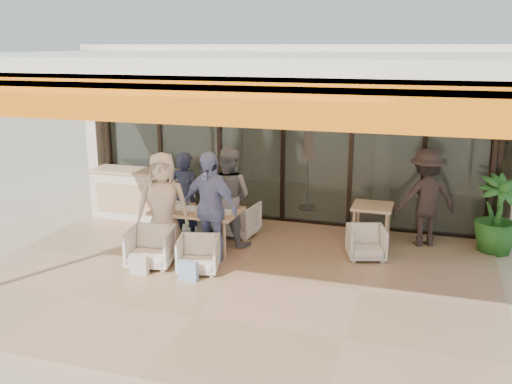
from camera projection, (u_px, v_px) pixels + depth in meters
ground at (233, 276)px, 8.93m from camera, size 70.00×70.00×0.00m
terrace_floor at (233, 276)px, 8.93m from camera, size 8.00×6.00×0.01m
terrace_structure at (224, 65)px, 7.88m from camera, size 8.00×6.00×3.40m
glass_storefront at (283, 144)px, 11.30m from camera, size 8.08×0.10×3.20m
interior_block at (309, 102)px, 13.28m from camera, size 9.05×3.62×3.52m
host_counter at (137, 194)px, 11.78m from camera, size 1.85×0.65×1.04m
dining_table at (197, 212)px, 9.92m from camera, size 1.50×0.90×0.93m
chair_far_left at (197, 214)px, 11.00m from camera, size 0.86×0.84×0.71m
chair_far_right at (238, 217)px, 10.75m from camera, size 0.75×0.71×0.72m
chair_near_left at (150, 245)px, 9.24m from camera, size 0.81×0.78×0.72m
chair_near_right at (198, 253)px, 9.01m from camera, size 0.75×0.72×0.65m
diner_navy at (185, 196)px, 10.42m from camera, size 0.64×0.45×1.66m
diner_grey at (229, 196)px, 10.15m from camera, size 0.98×0.82×1.79m
diner_cream at (163, 205)px, 9.57m from camera, size 1.02×0.82×1.80m
diner_periwinkle at (209, 208)px, 9.31m from camera, size 1.18×0.77×1.87m
tote_bag_cream at (139, 265)px, 8.92m from camera, size 0.30×0.10×0.34m
tote_bag_blue at (188, 272)px, 8.67m from camera, size 0.30×0.10×0.34m
side_table at (372, 211)px, 10.19m from camera, size 0.70×0.70×0.74m
side_chair at (366, 241)px, 9.58m from camera, size 0.75×0.72×0.63m
standing_woman at (426, 198)px, 10.08m from camera, size 1.32×1.09×1.77m
potted_palm at (497, 215)px, 9.81m from camera, size 1.01×1.01×1.36m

